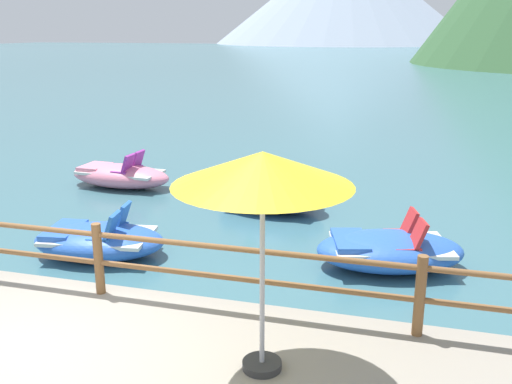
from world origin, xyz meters
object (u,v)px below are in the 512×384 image
Objects in this scene: pedal_boat_2 at (271,196)px; pedal_boat_3 at (98,240)px; pedal_boat_5 at (120,175)px; beach_umbrella at (263,172)px; pedal_boat_0 at (389,250)px.

pedal_boat_2 reaches higher than pedal_boat_3.
pedal_boat_2 is 4.05m from pedal_boat_5.
pedal_boat_3 is 0.91× the size of pedal_boat_5.
pedal_boat_2 is 0.97× the size of pedal_boat_5.
beach_umbrella is 0.94× the size of pedal_boat_3.
pedal_boat_2 is 1.06× the size of pedal_boat_3.
pedal_boat_3 is (-3.67, 3.09, -2.17)m from beach_umbrella.
pedal_boat_0 is 1.10× the size of pedal_boat_3.
pedal_boat_3 is at bearing -123.99° from pedal_boat_2.
pedal_boat_2 is 3.91m from pedal_boat_3.
pedal_boat_5 is (-6.53, 3.26, -0.01)m from pedal_boat_0.
pedal_boat_5 is (-3.97, 0.81, -0.02)m from pedal_boat_2.
pedal_boat_3 is at bearing -170.46° from pedal_boat_0.
pedal_boat_0 is 1.04× the size of pedal_boat_2.
pedal_boat_5 reaches higher than pedal_boat_3.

